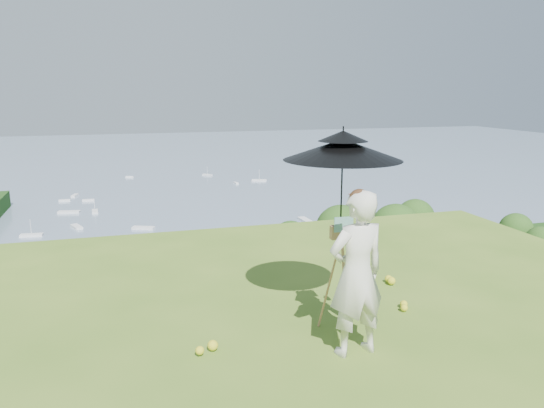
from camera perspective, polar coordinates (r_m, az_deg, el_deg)
name	(u,v)px	position (r m, az deg, el deg)	size (l,w,h in m)	color
shoreline_tier	(135,345)	(87.68, -14.47, -14.45)	(170.00, 28.00, 8.00)	gray
bay_water	(121,173)	(246.37, -15.91, 3.19)	(700.00, 700.00, 0.00)	#778AAA
slope_trees	(140,329)	(42.53, -13.99, -12.93)	(110.00, 50.00, 6.00)	#224815
harbor_town	(133,306)	(85.00, -14.71, -10.53)	(110.00, 22.00, 5.00)	silver
moored_boats	(81,213)	(169.00, -19.82, -0.95)	(140.00, 140.00, 0.70)	white
painter	(357,274)	(5.77, 9.09, -7.42)	(0.67, 0.44, 1.83)	white
field_easel	(340,273)	(6.39, 7.36, -7.41)	(0.53, 0.53, 1.41)	#B0824A
sun_umbrella	(342,182)	(6.14, 7.52, 2.35)	(1.36, 1.36, 1.28)	black
painter_cap	(359,195)	(5.54, 9.39, 1.01)	(0.21, 0.25, 0.10)	#D37481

